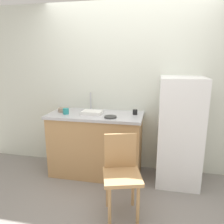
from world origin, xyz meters
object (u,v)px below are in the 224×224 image
at_px(chair, 121,171).
at_px(dish_tray, 92,113).
at_px(terracotta_bowl, 63,110).
at_px(cup_black, 135,112).
at_px(refrigerator, 179,132).
at_px(cup_teal, 66,111).
at_px(hotplate, 110,117).

height_order(chair, dish_tray, dish_tray).
xyz_separation_m(dish_tray, terracotta_bowl, (-0.47, 0.06, 0.00)).
distance_m(dish_tray, cup_black, 0.61).
xyz_separation_m(refrigerator, dish_tray, (-1.21, -0.05, 0.22)).
bearing_deg(refrigerator, cup_teal, -175.96).
relative_size(chair, cup_teal, 10.51).
relative_size(dish_tray, cup_black, 3.97).
relative_size(terracotta_bowl, hotplate, 0.87).
bearing_deg(cup_teal, hotplate, -5.28).
bearing_deg(chair, refrigerator, 33.96).
distance_m(refrigerator, dish_tray, 1.23).
xyz_separation_m(chair, dish_tray, (-0.55, 0.75, 0.45)).
bearing_deg(hotplate, chair, -67.54).
bearing_deg(cup_black, hotplate, -142.06).
distance_m(chair, terracotta_bowl, 1.38).
relative_size(refrigerator, dish_tray, 5.26).
bearing_deg(chair, cup_teal, 126.93).
height_order(chair, cup_teal, cup_teal).
distance_m(hotplate, cup_black, 0.39).
distance_m(dish_tray, hotplate, 0.32).
xyz_separation_m(chair, terracotta_bowl, (-1.02, 0.81, 0.46)).
bearing_deg(terracotta_bowl, chair, -38.46).
bearing_deg(terracotta_bowl, hotplate, -13.56).
bearing_deg(terracotta_bowl, refrigerator, -0.34).
distance_m(refrigerator, chair, 1.06).
height_order(hotplate, cup_black, cup_black).
distance_m(refrigerator, cup_black, 0.66).
distance_m(hotplate, cup_teal, 0.67).
relative_size(dish_tray, cup_teal, 3.31).
bearing_deg(dish_tray, cup_teal, -169.83).
distance_m(chair, hotplate, 0.81).
height_order(cup_teal, cup_black, cup_teal).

